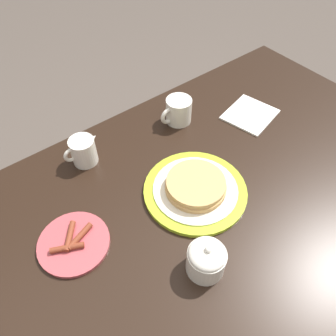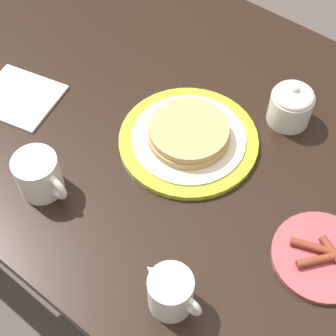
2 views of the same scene
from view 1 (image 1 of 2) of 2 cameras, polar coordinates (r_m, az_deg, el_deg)
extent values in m
plane|color=#51473F|center=(1.53, 1.80, -22.91)|extent=(8.00, 8.00, 0.00)
cube|color=black|center=(0.86, 2.97, -7.67)|extent=(1.58, 0.85, 0.03)
cube|color=black|center=(1.68, 13.69, 6.77)|extent=(0.07, 0.07, 0.72)
cylinder|color=#AAC628|center=(0.88, 4.75, -3.96)|extent=(0.28, 0.28, 0.01)
cylinder|color=beige|center=(0.87, 4.78, -3.64)|extent=(0.23, 0.23, 0.00)
cylinder|color=tan|center=(0.86, 4.82, -3.26)|extent=(0.16, 0.16, 0.01)
cylinder|color=tan|center=(0.85, 4.89, -2.65)|extent=(0.16, 0.16, 0.01)
cylinder|color=#B2474C|center=(0.82, -16.07, -12.45)|extent=(0.17, 0.17, 0.01)
cylinder|color=brown|center=(0.81, -15.09, -11.39)|extent=(0.08, 0.04, 0.01)
cylinder|color=brown|center=(0.81, -17.16, -13.13)|extent=(0.08, 0.05, 0.01)
cylinder|color=brown|center=(0.82, -16.74, -11.27)|extent=(0.06, 0.07, 0.01)
cylinder|color=silver|center=(1.05, 1.88, 9.98)|extent=(0.08, 0.08, 0.08)
torus|color=silver|center=(1.03, 0.10, 9.11)|extent=(0.06, 0.01, 0.06)
cylinder|color=#472819|center=(1.03, 1.92, 11.45)|extent=(0.07, 0.07, 0.00)
cylinder|color=silver|center=(0.95, -14.50, 2.87)|extent=(0.07, 0.07, 0.08)
cone|color=silver|center=(0.94, -13.14, 4.99)|extent=(0.04, 0.03, 0.04)
torus|color=silver|center=(0.94, -16.48, 2.21)|extent=(0.05, 0.01, 0.05)
cylinder|color=silver|center=(0.75, 6.61, -15.82)|extent=(0.09, 0.09, 0.07)
ellipsoid|color=silver|center=(0.71, 6.87, -14.59)|extent=(0.08, 0.08, 0.03)
sphere|color=silver|center=(0.70, 7.01, -13.97)|extent=(0.02, 0.02, 0.02)
cube|color=silver|center=(1.13, 14.09, 9.03)|extent=(0.19, 0.17, 0.01)
camera|label=2|loc=(0.89, -53.40, 42.20)|focal=55.00mm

